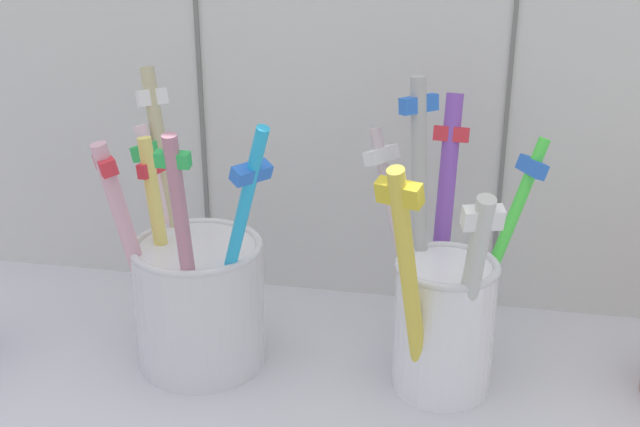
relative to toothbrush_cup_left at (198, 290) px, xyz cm
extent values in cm
cube|color=silver|center=(7.88, -0.37, -5.89)|extent=(64.00, 22.00, 2.00)
cube|color=silver|center=(7.88, 11.63, 15.61)|extent=(64.00, 2.00, 45.00)
cube|color=gray|center=(-2.79, 10.53, 15.61)|extent=(0.30, 0.20, 45.00)
cube|color=gray|center=(18.54, 10.53, 15.61)|extent=(0.30, 0.20, 45.00)
cylinder|color=silver|center=(0.19, 0.06, -0.82)|extent=(8.15, 8.15, 8.14)
torus|color=silver|center=(0.19, 0.06, 3.25)|extent=(8.24, 8.24, 0.50)
cylinder|color=#BB7B8E|center=(0.79, -3.73, 3.71)|extent=(0.86, 3.59, 16.54)
cube|color=green|center=(0.79, -4.82, 10.47)|extent=(1.91, 0.77, 0.95)
cylinder|color=#26B7F5|center=(3.17, -2.50, 3.96)|extent=(6.17, 5.06, 17.18)
cube|color=blue|center=(4.83, -3.80, 9.63)|extent=(2.28, 2.47, 1.10)
cylinder|color=#E4ACBD|center=(-3.11, -2.16, 2.98)|extent=(3.72, 3.22, 15.14)
cube|color=#E5333F|center=(-4.05, -2.90, 9.20)|extent=(2.06, 2.22, 1.06)
cylinder|color=#C3BA8F|center=(-2.63, 2.78, 4.29)|extent=(4.68, 5.48, 17.83)
cube|color=white|center=(-3.91, 4.38, 11.23)|extent=(2.07, 1.92, 1.18)
cylinder|color=#F8E16D|center=(-2.09, 0.06, 2.76)|extent=(2.37, 1.46, 14.58)
cube|color=#E5333F|center=(-2.54, 0.20, 8.04)|extent=(1.30, 2.28, 0.94)
cylinder|color=#F5D3DD|center=(-2.55, 2.33, 2.59)|extent=(4.82, 2.89, 14.41)
cube|color=green|center=(-3.90, 2.97, 8.09)|extent=(1.89, 2.37, 1.18)
cylinder|color=white|center=(15.56, 0.06, -0.76)|extent=(6.00, 6.00, 8.25)
torus|color=silver|center=(15.56, 0.06, 3.36)|extent=(6.20, 6.20, 0.50)
cylinder|color=silver|center=(16.87, -2.37, 2.34)|extent=(2.45, 4.83, 13.95)
cube|color=white|center=(17.30, -3.72, 7.95)|extent=(2.41, 1.72, 1.37)
cylinder|color=#B3B2B0|center=(13.70, 1.78, 4.68)|extent=(2.41, 2.53, 18.42)
cube|color=blue|center=(13.27, 2.27, 12.25)|extent=(2.29, 2.16, 1.00)
cylinder|color=silver|center=(12.56, 2.24, 2.88)|extent=(4.93, 3.65, 14.96)
cube|color=white|center=(11.07, 3.25, 8.67)|extent=(2.21, 2.53, 1.09)
cylinder|color=purple|center=(15.00, 4.03, 3.74)|extent=(1.53, 5.57, 16.74)
cube|color=#E5333F|center=(15.12, 5.53, 9.56)|extent=(2.23, 1.28, 1.12)
cylinder|color=#4FF54C|center=(18.45, 2.77, 2.77)|extent=(5.40, 3.75, 14.77)
cube|color=blue|center=(20.06, 3.77, 8.33)|extent=(1.96, 2.37, 1.10)
cylinder|color=yellow|center=(13.73, -4.05, 3.38)|extent=(2.86, 5.81, 16.02)
cube|color=yellow|center=(13.08, -5.86, 9.85)|extent=(2.62, 1.86, 1.37)
camera|label=1|loc=(16.67, -45.34, 25.25)|focal=47.46mm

